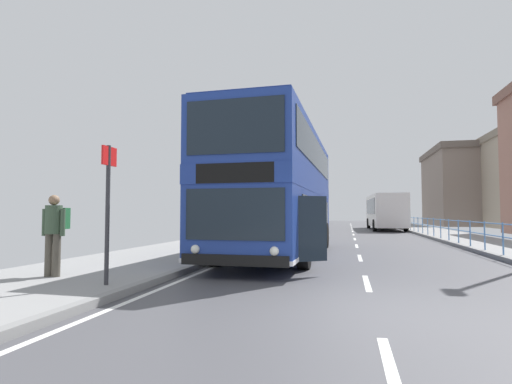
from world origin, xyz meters
TOP-DOWN VIEW (x-y plane):
  - ground at (-0.72, -0.00)m, footprint 15.80×140.00m
  - double_decker_bus_main at (-2.66, 7.57)m, footprint 3.27×11.02m
  - background_bus_far_lane at (2.84, 30.46)m, footprint 2.84×10.34m
  - pedestrian_railing_far_kerb at (4.45, 13.24)m, footprint 0.05×27.98m
  - pedestrian_with_backpack at (-6.45, 1.11)m, footprint 0.54×0.53m
  - bus_stop_sign_near at (-4.78, 0.48)m, footprint 0.08×0.44m
  - background_building_02 at (14.59, 45.72)m, footprint 10.41×13.03m

SIDE VIEW (x-z plane):
  - ground at x=-0.72m, z-range -0.06..0.14m
  - pedestrian_railing_far_kerb at x=4.45m, z-range 0.31..1.35m
  - pedestrian_with_backpack at x=-6.45m, z-range 0.29..2.01m
  - background_bus_far_lane at x=2.84m, z-range 0.15..3.15m
  - bus_stop_sign_near at x=-4.78m, z-range 0.44..3.06m
  - double_decker_bus_main at x=-2.66m, z-range 0.10..4.39m
  - background_building_02 at x=14.59m, z-range 0.03..9.16m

